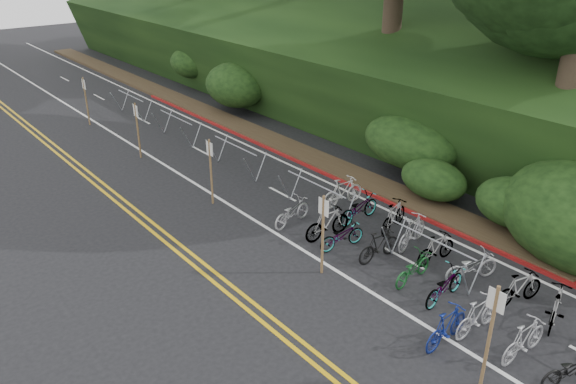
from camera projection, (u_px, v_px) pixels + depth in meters
name	position (u px, v px, depth m)	size (l,w,h in m)	color
ground	(450.00, 376.00, 12.68)	(120.00, 120.00, 0.00)	black
road_markings	(227.00, 211.00, 20.16)	(7.47, 80.00, 0.01)	gold
red_curb	(301.00, 162.00, 24.38)	(0.25, 28.00, 0.10)	maroon
embankment	(318.00, 57.00, 32.43)	(14.30, 48.14, 9.11)	black
bike_racks_rest	(235.00, 152.00, 23.20)	(1.14, 23.00, 1.17)	#9297A0
signpost_near	(491.00, 331.00, 11.81)	(0.08, 0.40, 2.62)	brown
signposts_rest	(171.00, 145.00, 22.29)	(0.08, 18.40, 2.50)	brown
bike_front	(447.00, 327.00, 13.49)	(1.67, 0.47, 1.00)	navy
bike_valet	(440.00, 265.00, 16.01)	(3.39, 12.78, 1.09)	slate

